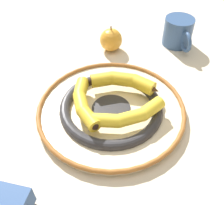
% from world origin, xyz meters
% --- Properties ---
extents(ground_plane, '(2.80, 2.80, 0.00)m').
position_xyz_m(ground_plane, '(0.00, 0.00, 0.00)').
color(ground_plane, beige).
extents(decorative_bowl, '(0.37, 0.37, 0.03)m').
position_xyz_m(decorative_bowl, '(0.01, -0.00, 0.01)').
color(decorative_bowl, beige).
rests_on(decorative_bowl, ground_plane).
extents(banana_a, '(0.11, 0.18, 0.03)m').
position_xyz_m(banana_a, '(-0.05, 0.01, 0.05)').
color(banana_a, yellow).
rests_on(banana_a, decorative_bowl).
extents(banana_b, '(0.17, 0.12, 0.04)m').
position_xyz_m(banana_b, '(0.03, -0.07, 0.05)').
color(banana_b, gold).
rests_on(banana_b, decorative_bowl).
extents(banana_c, '(0.16, 0.11, 0.03)m').
position_xyz_m(banana_c, '(0.05, 0.05, 0.05)').
color(banana_c, gold).
rests_on(banana_c, decorative_bowl).
extents(coffee_mug, '(0.13, 0.11, 0.09)m').
position_xyz_m(coffee_mug, '(0.08, -0.38, 0.05)').
color(coffee_mug, '#335184').
rests_on(coffee_mug, ground_plane).
extents(apple, '(0.07, 0.07, 0.08)m').
position_xyz_m(apple, '(0.22, -0.20, 0.04)').
color(apple, gold).
rests_on(apple, ground_plane).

